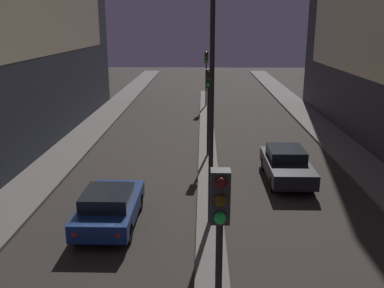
{
  "coord_description": "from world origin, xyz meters",
  "views": [
    {
      "loc": [
        -0.3,
        -3.01,
        6.87
      ],
      "look_at": [
        -0.84,
        19.07,
        0.59
      ],
      "focal_mm": 40.0,
      "sensor_mm": 36.0,
      "label": 1
    }
  ],
  "objects_px": {
    "car_left_lane": "(110,206)",
    "car_right_lane": "(287,164)",
    "traffic_light_mid": "(208,93)",
    "street_lamp": "(212,59)",
    "traffic_light_near": "(219,238)",
    "traffic_light_far": "(206,66)"
  },
  "relations": [
    {
      "from": "traffic_light_near",
      "to": "traffic_light_mid",
      "type": "xyz_separation_m",
      "value": [
        0.0,
        15.26,
        0.0
      ]
    },
    {
      "from": "traffic_light_far",
      "to": "car_left_lane",
      "type": "height_order",
      "value": "traffic_light_far"
    },
    {
      "from": "car_left_lane",
      "to": "street_lamp",
      "type": "bearing_deg",
      "value": 1.99
    },
    {
      "from": "traffic_light_near",
      "to": "traffic_light_far",
      "type": "distance_m",
      "value": 29.31
    },
    {
      "from": "traffic_light_near",
      "to": "traffic_light_far",
      "type": "relative_size",
      "value": 1.0
    },
    {
      "from": "traffic_light_mid",
      "to": "car_left_lane",
      "type": "bearing_deg",
      "value": -113.59
    },
    {
      "from": "street_lamp",
      "to": "car_right_lane",
      "type": "relative_size",
      "value": 2.08
    },
    {
      "from": "traffic_light_far",
      "to": "car_left_lane",
      "type": "xyz_separation_m",
      "value": [
        -3.51,
        -22.08,
        -2.71
      ]
    },
    {
      "from": "traffic_light_far",
      "to": "traffic_light_mid",
      "type": "bearing_deg",
      "value": -90.0
    },
    {
      "from": "car_right_lane",
      "to": "traffic_light_near",
      "type": "bearing_deg",
      "value": -106.36
    },
    {
      "from": "car_left_lane",
      "to": "car_right_lane",
      "type": "xyz_separation_m",
      "value": [
        7.02,
        4.71,
        0.02
      ]
    },
    {
      "from": "street_lamp",
      "to": "car_left_lane",
      "type": "relative_size",
      "value": 2.24
    },
    {
      "from": "traffic_light_mid",
      "to": "traffic_light_far",
      "type": "xyz_separation_m",
      "value": [
        0.0,
        14.05,
        0.0
      ]
    },
    {
      "from": "car_left_lane",
      "to": "traffic_light_near",
      "type": "bearing_deg",
      "value": -64.12
    },
    {
      "from": "traffic_light_mid",
      "to": "car_right_lane",
      "type": "distance_m",
      "value": 5.53
    },
    {
      "from": "car_right_lane",
      "to": "car_left_lane",
      "type": "bearing_deg",
      "value": -146.1
    },
    {
      "from": "traffic_light_near",
      "to": "car_right_lane",
      "type": "bearing_deg",
      "value": 73.64
    },
    {
      "from": "car_left_lane",
      "to": "car_right_lane",
      "type": "height_order",
      "value": "car_right_lane"
    },
    {
      "from": "traffic_light_mid",
      "to": "street_lamp",
      "type": "relative_size",
      "value": 0.49
    },
    {
      "from": "traffic_light_mid",
      "to": "car_right_lane",
      "type": "xyz_separation_m",
      "value": [
        3.51,
        -3.32,
        -2.69
      ]
    },
    {
      "from": "car_left_lane",
      "to": "traffic_light_mid",
      "type": "bearing_deg",
      "value": 66.41
    },
    {
      "from": "traffic_light_far",
      "to": "street_lamp",
      "type": "distance_m",
      "value": 22.08
    }
  ]
}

